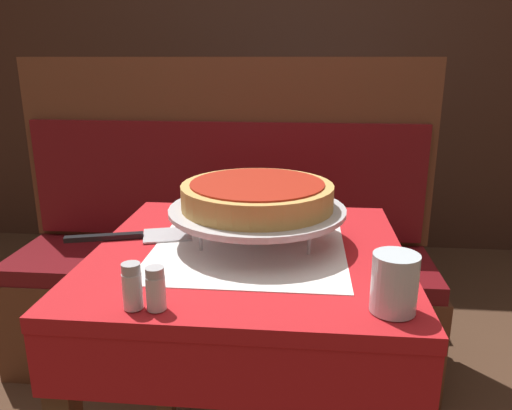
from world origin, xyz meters
TOP-DOWN VIEW (x-y plane):
  - dining_table_front at (0.00, 0.00)m, footprint 0.68×0.68m
  - dining_table_rear at (0.11, 1.53)m, footprint 0.82×0.82m
  - booth_bench at (-0.18, 0.72)m, footprint 1.58×0.45m
  - back_wall_panel at (0.00, 2.03)m, footprint 6.00×0.04m
  - pizza_pan_stand at (0.01, 0.04)m, footprint 0.40×0.40m
  - deep_dish_pizza at (0.01, 0.04)m, footprint 0.34×0.34m
  - pizza_server at (-0.27, 0.04)m, footprint 0.29×0.14m
  - water_glass_near at (0.27, -0.26)m, footprint 0.08×0.08m
  - salt_shaker at (-0.16, -0.29)m, footprint 0.03×0.03m
  - pepper_shaker at (-0.12, -0.29)m, footprint 0.03×0.03m
  - condiment_caddy at (0.04, 1.51)m, footprint 0.11×0.11m

SIDE VIEW (x-z plane):
  - booth_bench at x=-0.18m, z-range -0.24..0.92m
  - dining_table_rear at x=0.11m, z-range 0.26..1.01m
  - dining_table_front at x=0.00m, z-range 0.27..1.02m
  - pizza_server at x=-0.27m, z-range 0.75..0.76m
  - pepper_shaker at x=-0.12m, z-range 0.75..0.82m
  - salt_shaker at x=-0.16m, z-range 0.75..0.83m
  - water_glass_near at x=0.27m, z-range 0.75..0.85m
  - condiment_caddy at x=0.04m, z-range 0.72..0.88m
  - pizza_pan_stand at x=0.01m, z-range 0.78..0.86m
  - deep_dish_pizza at x=0.01m, z-range 0.83..0.89m
  - back_wall_panel at x=0.00m, z-range 0.00..2.40m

